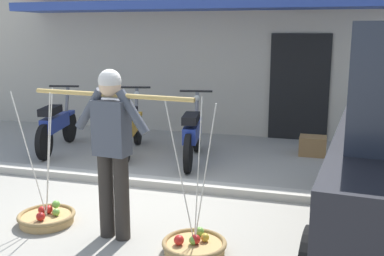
% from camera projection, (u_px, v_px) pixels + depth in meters
% --- Properties ---
extents(ground_plane, '(90.00, 90.00, 0.00)m').
position_uv_depth(ground_plane, '(144.00, 205.00, 5.50)').
color(ground_plane, '#9E998C').
extents(sidewalk_curb, '(20.00, 0.24, 0.10)m').
position_uv_depth(sidewalk_curb, '(164.00, 183.00, 6.15)').
color(sidewalk_curb, '#BAB4A5').
rests_on(sidewalk_curb, ground).
extents(fruit_vendor, '(1.73, 0.24, 1.70)m').
position_uv_depth(fruit_vendor, '(112.00, 143.00, 4.46)').
color(fruit_vendor, '#2D2823').
rests_on(fruit_vendor, ground).
extents(fruit_basket_left_side, '(0.61, 0.61, 1.45)m').
position_uv_depth(fruit_basket_left_side, '(194.00, 245.00, 4.32)').
color(fruit_basket_left_side, tan).
rests_on(fruit_basket_left_side, ground).
extents(fruit_basket_right_side, '(0.61, 0.61, 1.45)m').
position_uv_depth(fruit_basket_right_side, '(47.00, 217.00, 4.98)').
color(fruit_basket_right_side, tan).
rests_on(fruit_basket_right_side, ground).
extents(motorcycle_nearest_shop, '(0.59, 1.80, 1.09)m').
position_uv_depth(motorcycle_nearest_shop, '(57.00, 125.00, 7.92)').
color(motorcycle_nearest_shop, black).
rests_on(motorcycle_nearest_shop, ground).
extents(motorcycle_second_in_row, '(0.63, 1.79, 1.09)m').
position_uv_depth(motorcycle_second_in_row, '(131.00, 127.00, 7.75)').
color(motorcycle_second_in_row, black).
rests_on(motorcycle_second_in_row, ground).
extents(motorcycle_third_in_row, '(0.54, 1.81, 1.09)m').
position_uv_depth(motorcycle_third_in_row, '(193.00, 134.00, 7.25)').
color(motorcycle_third_in_row, black).
rests_on(motorcycle_third_in_row, ground).
extents(storefront_building, '(13.00, 6.00, 4.20)m').
position_uv_depth(storefront_building, '(226.00, 28.00, 11.31)').
color(storefront_building, beige).
rests_on(storefront_building, ground).
extents(wooden_crate, '(0.44, 0.36, 0.32)m').
position_uv_depth(wooden_crate, '(313.00, 146.00, 7.70)').
color(wooden_crate, olive).
rests_on(wooden_crate, ground).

